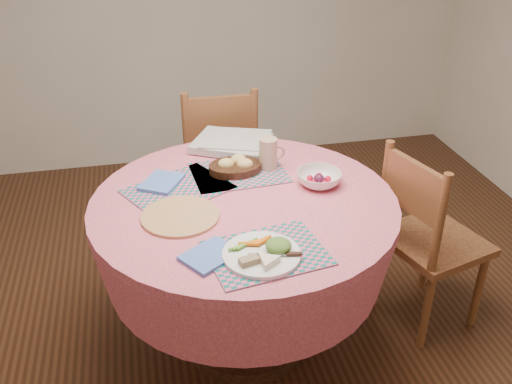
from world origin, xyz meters
TOP-DOWN VIEW (x-y plane):
  - ground at (0.00, 0.00)m, footprint 4.00×4.00m
  - dining_table at (0.00, 0.00)m, footprint 1.24×1.24m
  - chair_right at (0.83, -0.02)m, footprint 0.49×0.51m
  - chair_back at (0.04, 0.91)m, footprint 0.44×0.42m
  - placemat_front at (0.00, -0.38)m, footprint 0.44×0.36m
  - placemat_left at (-0.25, 0.14)m, footprint 0.49×0.45m
  - placemat_back at (0.02, 0.23)m, footprint 0.42×0.33m
  - wicker_trivet at (-0.26, -0.08)m, footprint 0.30×0.30m
  - napkin_near at (-0.19, -0.36)m, footprint 0.23×0.22m
  - napkin_far at (-0.31, 0.20)m, footprint 0.21×0.23m
  - dinner_plate at (-0.01, -0.40)m, footprint 0.27×0.27m
  - bread_bowl at (0.01, 0.24)m, footprint 0.23×0.23m
  - latte_mug at (0.16, 0.25)m, footprint 0.12×0.08m
  - fruit_bowl at (0.33, 0.06)m, footprint 0.20×0.20m
  - newspaper_stack at (0.04, 0.50)m, footprint 0.43×0.40m

SIDE VIEW (x-z plane):
  - ground at x=0.00m, z-range 0.00..0.00m
  - chair_right at x=0.83m, z-range 0.02..0.92m
  - chair_back at x=0.04m, z-range 0.02..0.96m
  - dining_table at x=0.00m, z-range 0.18..0.93m
  - placemat_front at x=0.00m, z-range 0.75..0.76m
  - placemat_left at x=-0.25m, z-range 0.75..0.76m
  - placemat_back at x=0.02m, z-range 0.75..0.76m
  - wicker_trivet at x=-0.26m, z-range 0.75..0.76m
  - napkin_near at x=-0.19m, z-range 0.75..0.76m
  - napkin_far at x=-0.31m, z-range 0.76..0.77m
  - dinner_plate at x=-0.01m, z-range 0.75..0.80m
  - newspaper_stack at x=0.04m, z-range 0.76..0.80m
  - fruit_bowl at x=0.33m, z-range 0.75..0.81m
  - bread_bowl at x=0.01m, z-range 0.74..0.82m
  - latte_mug at x=0.16m, z-range 0.76..0.89m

